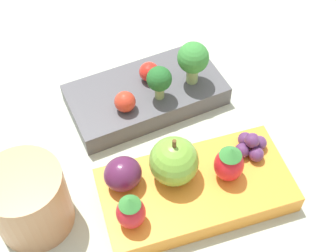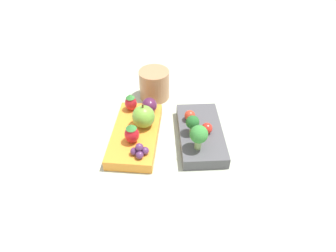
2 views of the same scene
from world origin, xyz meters
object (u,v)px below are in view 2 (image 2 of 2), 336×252
Objects in this scene: bento_box_fruit at (136,135)px; drinking_cup at (154,84)px; bento_box_savoury at (200,133)px; strawberry_1 at (131,102)px; plum at (149,105)px; apple at (143,117)px; cherry_tomato_1 at (190,116)px; strawberry_0 at (132,133)px; broccoli_floret_1 at (199,135)px; cherry_tomato_0 at (207,128)px; broccoli_floret_0 at (193,123)px; grape_cluster at (140,150)px.

drinking_cup is at bearing 162.70° from bento_box_fruit.
strawberry_1 is at bearing -118.60° from bento_box_savoury.
apple is at bearing -15.75° from plum.
strawberry_1 is 0.56× the size of drinking_cup.
bento_box_fruit is 8.52× the size of cherry_tomato_1.
bento_box_fruit is at bearing -27.27° from plum.
broccoli_floret_1 is at bearing 76.82° from strawberry_0.
cherry_tomato_1 is 0.15m from strawberry_1.
strawberry_1 is (-0.09, -0.16, 0.03)m from bento_box_savoury.
strawberry_0 is 0.20m from drinking_cup.
broccoli_floret_1 reaches higher than strawberry_1.
broccoli_floret_1 is 2.34× the size of cherry_tomato_0.
strawberry_1 reaches higher than bento_box_fruit.
drinking_cup reaches higher than cherry_tomato_1.
apple is (-0.03, -0.11, -0.00)m from broccoli_floret_0.
apple is 0.05m from plum.
apple is at bearing -108.33° from broccoli_floret_0.
broccoli_floret_0 is at bearing -172.91° from broccoli_floret_1.
apple reaches higher than cherry_tomato_1.
cherry_tomato_1 is at bearing 94.91° from apple.
plum is at bearing 158.46° from strawberry_0.
cherry_tomato_1 is (-0.03, 0.13, 0.03)m from bento_box_fruit.
apple is at bearing -100.72° from bento_box_savoury.
plum is (-0.09, -0.12, 0.00)m from cherry_tomato_0.
cherry_tomato_0 is at bearing 34.70° from cherry_tomato_1.
strawberry_0 is at bearing -83.34° from broccoli_floret_0.
strawberry_0 is (0.03, -0.15, 0.03)m from bento_box_savoury.
cherry_tomato_0 is at bearing 109.38° from grape_cluster.
broccoli_floret_0 is 0.13m from strawberry_0.
bento_box_fruit is 0.16m from cherry_tomato_0.
bento_box_fruit is 5.42× the size of plum.
plum is (-0.05, 0.01, -0.01)m from apple.
broccoli_floret_0 and strawberry_0 have the same top height.
broccoli_floret_1 reaches higher than plum.
broccoli_floret_1 is 2.30× the size of cherry_tomato_1.
broccoli_floret_1 is at bearing 63.31° from bento_box_fruit.
bento_box_fruit is 5.52× the size of grape_cluster.
broccoli_floret_0 is at bearing 46.67° from plum.
broccoli_floret_0 is 0.11m from apple.
broccoli_floret_1 is at bearing 36.04° from plum.
bento_box_fruit is at bearing 6.97° from strawberry_1.
strawberry_1 is at bearing -135.55° from broccoli_floret_1.
drinking_cup reaches higher than strawberry_1.
broccoli_floret_1 is 1.31× the size of strawberry_1.
broccoli_floret_1 is 0.14m from apple.
cherry_tomato_1 is at bearing 29.24° from drinking_cup.
broccoli_floret_0 is 1.15× the size of plum.
strawberry_0 reaches higher than bento_box_savoury.
drinking_cup is (-0.09, 0.02, -0.00)m from plum.
broccoli_floret_0 is at bearing -93.20° from cherry_tomato_0.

